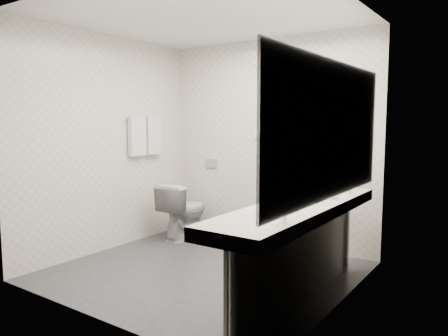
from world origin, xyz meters
The scene contains 31 objects.
floor centered at (0.00, 0.00, 0.00)m, with size 2.80×2.80×0.00m, color #2D2D33.
ceiling centered at (0.00, 0.00, 2.50)m, with size 2.80×2.80×0.00m, color silver.
wall_back centered at (0.00, 1.30, 1.25)m, with size 2.80×2.80×0.00m, color beige.
wall_front centered at (0.00, -1.30, 1.25)m, with size 2.80×2.80×0.00m, color beige.
wall_left centered at (-1.40, 0.00, 1.25)m, with size 2.60×2.60×0.00m, color beige.
wall_right centered at (1.40, 0.00, 1.25)m, with size 2.60×2.60×0.00m, color beige.
vanity_counter centered at (1.12, -0.20, 0.80)m, with size 0.55×2.20×0.10m, color silver.
vanity_panel centered at (1.15, -0.20, 0.38)m, with size 0.03×2.15×0.75m, color gray.
vanity_post_near centered at (1.18, -1.24, 0.38)m, with size 0.06×0.06×0.75m, color silver.
vanity_post_far centered at (1.18, 0.84, 0.38)m, with size 0.06×0.06×0.75m, color silver.
mirror centered at (1.39, -0.20, 1.45)m, with size 0.02×2.20×1.05m, color #B2BCC6.
basin_near centered at (1.12, -0.85, 0.83)m, with size 0.40×0.31×0.05m, color white.
basin_far centered at (1.12, 0.45, 0.83)m, with size 0.40×0.31×0.05m, color white.
faucet_near centered at (1.32, -0.85, 0.92)m, with size 0.04×0.04×0.15m, color silver.
faucet_far centered at (1.32, 0.45, 0.92)m, with size 0.04×0.04×0.15m, color silver.
soap_bottle_a centered at (1.22, -0.11, 0.90)m, with size 0.05×0.05×0.11m, color silver.
soap_bottle_b centered at (1.17, -0.08, 0.89)m, with size 0.06×0.06×0.08m, color silver.
glass_left centered at (1.20, -0.02, 0.90)m, with size 0.05×0.05×0.10m, color silver.
glass_right centered at (1.28, 0.20, 0.91)m, with size 0.06×0.06×0.11m, color silver.
toilet centered at (-0.96, 0.83, 0.37)m, with size 0.41×0.72×0.73m, color white.
flush_plate centered at (-0.85, 1.29, 0.95)m, with size 0.18×0.02×0.12m, color #B2B5BA.
pedal_bin centered at (-0.03, 0.92, 0.16)m, with size 0.22×0.22×0.31m, color #B2B5BA.
bin_lid centered at (-0.03, 0.92, 0.32)m, with size 0.22×0.22×0.01m, color #B2B5BA.
towel_rail centered at (-1.35, 0.55, 1.55)m, with size 0.02×0.02×0.62m, color silver.
towel_near centered at (-1.34, 0.41, 1.33)m, with size 0.07×0.24×0.48m, color silver.
towel_far centered at (-1.34, 0.69, 1.33)m, with size 0.07×0.24×0.48m, color silver.
dryer_cradle centered at (0.25, 1.27, 1.50)m, with size 0.10×0.04×0.14m, color gray.
dryer_barrel centered at (0.25, 1.20, 1.53)m, with size 0.08×0.08×0.14m, color gray.
dryer_cord centered at (0.25, 1.26, 1.25)m, with size 0.02×0.02×0.35m, color black.
switch_plate_a centered at (-0.15, 1.29, 1.35)m, with size 0.09×0.02×0.09m, color white.
switch_plate_b centered at (0.55, 1.29, 1.35)m, with size 0.09×0.02×0.09m, color white.
Camera 1 is at (2.57, -3.33, 1.51)m, focal length 34.30 mm.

